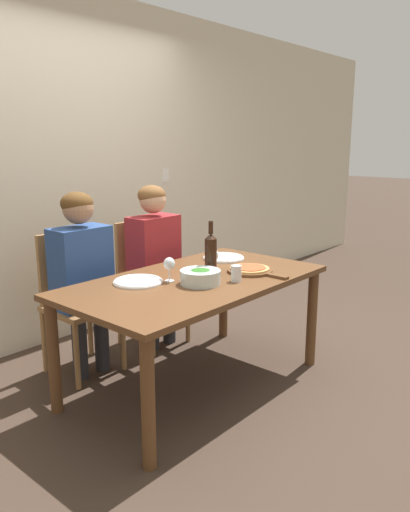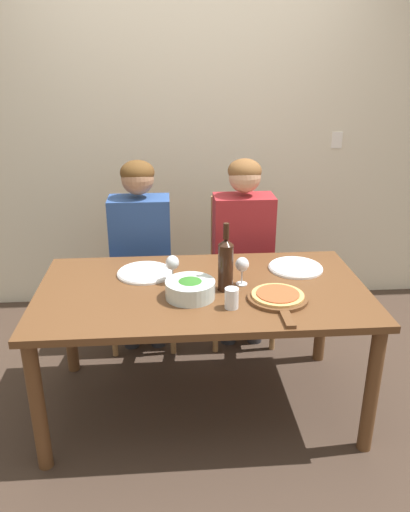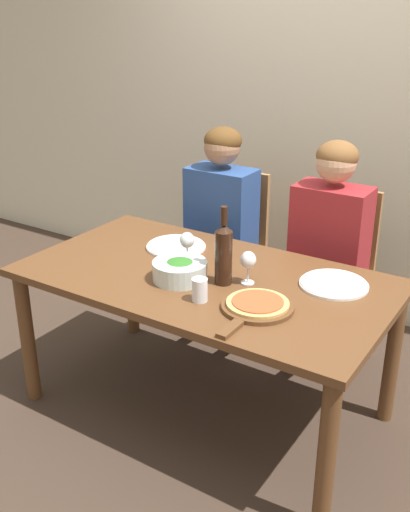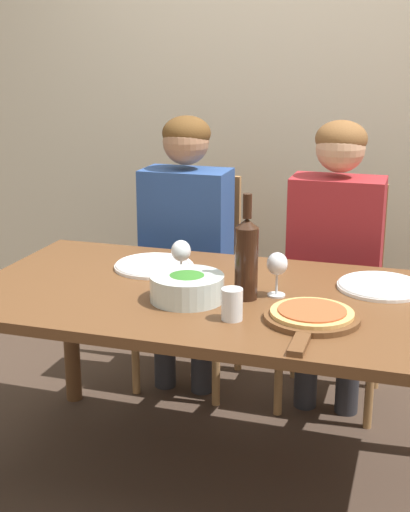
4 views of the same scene
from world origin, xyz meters
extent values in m
plane|color=#3D2D23|center=(0.00, 0.00, 0.00)|extent=(40.00, 40.00, 0.00)
cube|color=beige|center=(0.00, 1.40, 1.35)|extent=(10.00, 0.05, 2.70)
cube|color=brown|center=(0.00, 0.00, 0.71)|extent=(1.68, 0.92, 0.04)
cylinder|color=brown|center=(-0.78, 0.40, 0.34)|extent=(0.07, 0.07, 0.69)
cube|color=#9E7042|center=(-0.34, 0.73, 0.46)|extent=(0.42, 0.42, 0.04)
cube|color=#9E7042|center=(-0.34, 0.92, 0.72)|extent=(0.38, 0.03, 0.48)
cylinder|color=#9E7042|center=(-0.53, 0.54, 0.22)|extent=(0.04, 0.04, 0.44)
cylinder|color=#9E7042|center=(-0.15, 0.54, 0.22)|extent=(0.04, 0.04, 0.44)
cylinder|color=#9E7042|center=(-0.53, 0.92, 0.22)|extent=(0.04, 0.04, 0.44)
cylinder|color=#9E7042|center=(-0.15, 0.92, 0.22)|extent=(0.04, 0.04, 0.44)
cube|color=#9E7042|center=(0.31, 0.73, 0.46)|extent=(0.42, 0.42, 0.04)
cube|color=#9E7042|center=(0.31, 0.92, 0.72)|extent=(0.38, 0.03, 0.48)
cylinder|color=#9E7042|center=(0.12, 0.54, 0.22)|extent=(0.04, 0.04, 0.44)
cylinder|color=#9E7042|center=(0.50, 0.54, 0.22)|extent=(0.04, 0.04, 0.44)
cylinder|color=#9E7042|center=(0.12, 0.92, 0.22)|extent=(0.04, 0.04, 0.44)
cylinder|color=#9E7042|center=(0.50, 0.92, 0.22)|extent=(0.04, 0.04, 0.44)
cylinder|color=#28282D|center=(-0.43, 0.65, 0.24)|extent=(0.10, 0.10, 0.48)
cylinder|color=#28282D|center=(-0.25, 0.65, 0.24)|extent=(0.10, 0.10, 0.48)
cube|color=navy|center=(-0.34, 0.71, 0.75)|extent=(0.38, 0.22, 0.54)
cylinder|color=navy|center=(-0.54, 0.46, 0.60)|extent=(0.07, 0.31, 0.14)
cylinder|color=navy|center=(-0.14, 0.46, 0.60)|extent=(0.07, 0.31, 0.14)
sphere|color=#9E7051|center=(-0.34, 0.71, 1.14)|extent=(0.20, 0.20, 0.20)
ellipsoid|color=#563819|center=(-0.34, 0.72, 1.17)|extent=(0.21, 0.21, 0.15)
cylinder|color=#28282D|center=(0.22, 0.65, 0.24)|extent=(0.10, 0.10, 0.48)
cylinder|color=#28282D|center=(0.40, 0.65, 0.24)|extent=(0.10, 0.10, 0.48)
cube|color=maroon|center=(0.31, 0.71, 0.75)|extent=(0.38, 0.22, 0.54)
cylinder|color=maroon|center=(0.11, 0.46, 0.60)|extent=(0.07, 0.31, 0.14)
cylinder|color=maroon|center=(0.51, 0.46, 0.60)|extent=(0.07, 0.31, 0.14)
sphere|color=tan|center=(0.31, 0.71, 1.14)|extent=(0.20, 0.20, 0.20)
ellipsoid|color=brown|center=(0.31, 0.72, 1.17)|extent=(0.21, 0.21, 0.15)
cylinder|color=black|center=(0.11, -0.03, 0.84)|extent=(0.08, 0.08, 0.24)
cone|color=black|center=(0.11, -0.03, 0.98)|extent=(0.08, 0.08, 0.03)
cylinder|color=black|center=(0.11, -0.03, 1.04)|extent=(0.03, 0.03, 0.08)
cylinder|color=silver|center=(-0.07, -0.10, 0.77)|extent=(0.25, 0.25, 0.09)
ellipsoid|color=#2D6B23|center=(-0.07, -0.10, 0.77)|extent=(0.20, 0.20, 0.09)
cylinder|color=white|center=(-0.30, 0.20, 0.73)|extent=(0.30, 0.30, 0.01)
torus|color=white|center=(-0.30, 0.20, 0.74)|extent=(0.29, 0.29, 0.02)
cylinder|color=white|center=(0.54, 0.21, 0.73)|extent=(0.30, 0.30, 0.01)
torus|color=white|center=(0.54, 0.21, 0.74)|extent=(0.29, 0.29, 0.02)
cylinder|color=brown|center=(0.36, -0.16, 0.73)|extent=(0.30, 0.30, 0.02)
cube|color=brown|center=(0.36, -0.38, 0.73)|extent=(0.04, 0.14, 0.02)
cylinder|color=tan|center=(0.36, -0.16, 0.75)|extent=(0.26, 0.26, 0.01)
cylinder|color=#AD4C28|center=(0.36, -0.16, 0.76)|extent=(0.21, 0.21, 0.01)
cylinder|color=silver|center=(-0.15, 0.08, 0.73)|extent=(0.06, 0.06, 0.01)
cylinder|color=silver|center=(-0.15, 0.08, 0.77)|extent=(0.01, 0.01, 0.07)
ellipsoid|color=silver|center=(-0.15, 0.08, 0.84)|extent=(0.07, 0.07, 0.08)
ellipsoid|color=maroon|center=(-0.15, 0.08, 0.82)|extent=(0.06, 0.06, 0.03)
cylinder|color=silver|center=(0.21, 0.03, 0.73)|extent=(0.06, 0.06, 0.01)
cylinder|color=silver|center=(0.21, 0.03, 0.77)|extent=(0.01, 0.01, 0.07)
ellipsoid|color=silver|center=(0.21, 0.03, 0.84)|extent=(0.07, 0.07, 0.08)
ellipsoid|color=maroon|center=(0.21, 0.03, 0.82)|extent=(0.06, 0.06, 0.03)
cylinder|color=silver|center=(0.12, -0.23, 0.77)|extent=(0.07, 0.07, 0.10)
camera|label=1|loc=(-2.22, -2.02, 1.56)|focal=35.00mm
camera|label=2|loc=(-0.16, -2.30, 1.82)|focal=35.00mm
camera|label=3|loc=(1.34, -2.07, 1.85)|focal=42.00mm
camera|label=4|loc=(0.65, -2.20, 1.52)|focal=50.00mm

